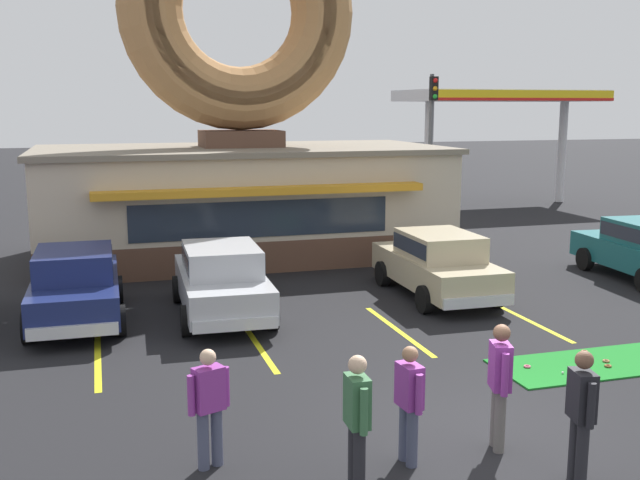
# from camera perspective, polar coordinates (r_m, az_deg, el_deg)

# --- Properties ---
(ground_plane) EXTENTS (160.00, 160.00, 0.00)m
(ground_plane) POSITION_cam_1_polar(r_m,az_deg,el_deg) (11.21, 12.24, -14.31)
(ground_plane) COLOR black
(donut_shop_building) EXTENTS (12.30, 6.75, 10.96)m
(donut_shop_building) POSITION_cam_1_polar(r_m,az_deg,el_deg) (23.24, -6.04, 8.01)
(donut_shop_building) COLOR brown
(donut_shop_building) RESTS_ON ground
(putting_mat) EXTENTS (4.53, 1.52, 0.03)m
(putting_mat) POSITION_cam_1_polar(r_m,az_deg,el_deg) (14.80, 21.54, -8.61)
(putting_mat) COLOR #197523
(putting_mat) RESTS_ON ground
(mini_donut_near_right) EXTENTS (0.13, 0.13, 0.04)m
(mini_donut_near_right) POSITION_cam_1_polar(r_m,az_deg,el_deg) (14.68, 20.96, -8.60)
(mini_donut_near_right) COLOR #A5724C
(mini_donut_near_right) RESTS_ON putting_mat
(mini_donut_mid_left) EXTENTS (0.13, 0.13, 0.04)m
(mini_donut_mid_left) POSITION_cam_1_polar(r_m,az_deg,el_deg) (15.08, 19.50, -8.00)
(mini_donut_mid_left) COLOR #A5724C
(mini_donut_mid_left) RESTS_ON putting_mat
(mini_donut_mid_centre) EXTENTS (0.13, 0.13, 0.04)m
(mini_donut_mid_centre) POSITION_cam_1_polar(r_m,az_deg,el_deg) (13.95, 15.51, -9.26)
(mini_donut_mid_centre) COLOR #D8667F
(mini_donut_mid_centre) RESTS_ON putting_mat
(mini_donut_far_left) EXTENTS (0.13, 0.13, 0.04)m
(mini_donut_far_left) POSITION_cam_1_polar(r_m,az_deg,el_deg) (14.42, 21.09, -8.94)
(mini_donut_far_left) COLOR brown
(mini_donut_far_left) RESTS_ON putting_mat
(golf_ball) EXTENTS (0.04, 0.04, 0.04)m
(golf_ball) POSITION_cam_1_polar(r_m,az_deg,el_deg) (13.81, 18.01, -9.59)
(golf_ball) COLOR white
(golf_ball) RESTS_ON putting_mat
(car_silver) EXTENTS (2.11, 4.62, 1.60)m
(car_silver) POSITION_cam_1_polar(r_m,az_deg,el_deg) (16.66, -7.52, -2.85)
(car_silver) COLOR #B2B5BA
(car_silver) RESTS_ON ground
(car_champagne) EXTENTS (2.04, 4.59, 1.60)m
(car_champagne) POSITION_cam_1_polar(r_m,az_deg,el_deg) (18.40, 8.93, -1.63)
(car_champagne) COLOR #BCAD89
(car_champagne) RESTS_ON ground
(car_navy) EXTENTS (2.02, 4.58, 1.60)m
(car_navy) POSITION_cam_1_polar(r_m,az_deg,el_deg) (16.91, -18.13, -3.08)
(car_navy) COLOR navy
(car_navy) RESTS_ON ground
(pedestrian_blue_sweater_man) EXTENTS (0.34, 0.58, 1.76)m
(pedestrian_blue_sweater_man) POSITION_cam_1_polar(r_m,az_deg,el_deg) (10.48, 13.53, -10.34)
(pedestrian_blue_sweater_man) COLOR slate
(pedestrian_blue_sweater_man) RESTS_ON ground
(pedestrian_hooded_kid) EXTENTS (0.56, 0.36, 1.59)m
(pedestrian_hooded_kid) POSITION_cam_1_polar(r_m,az_deg,el_deg) (9.86, -8.45, -12.18)
(pedestrian_hooded_kid) COLOR #474C66
(pedestrian_hooded_kid) RESTS_ON ground
(pedestrian_leather_jacket_man) EXTENTS (0.28, 0.59, 1.59)m
(pedestrian_leather_jacket_man) POSITION_cam_1_polar(r_m,az_deg,el_deg) (9.92, 6.80, -11.97)
(pedestrian_leather_jacket_man) COLOR #474C66
(pedestrian_leather_jacket_man) RESTS_ON ground
(pedestrian_clipboard_woman) EXTENTS (0.31, 0.59, 1.70)m
(pedestrian_clipboard_woman) POSITION_cam_1_polar(r_m,az_deg,el_deg) (9.88, 19.27, -12.16)
(pedestrian_clipboard_woman) COLOR #232328
(pedestrian_clipboard_woman) RESTS_ON ground
(pedestrian_beanie_man) EXTENTS (0.25, 0.60, 1.72)m
(pedestrian_beanie_man) POSITION_cam_1_polar(r_m,az_deg,el_deg) (9.16, 2.84, -13.29)
(pedestrian_beanie_man) COLOR #232328
(pedestrian_beanie_man) RESTS_ON ground
(trash_bin) EXTENTS (0.57, 0.57, 0.97)m
(trash_bin) POSITION_cam_1_polar(r_m,az_deg,el_deg) (20.56, -19.14, -1.90)
(trash_bin) COLOR #51565B
(trash_bin) RESTS_ON ground
(traffic_light_pole) EXTENTS (0.28, 0.47, 5.80)m
(traffic_light_pole) POSITION_cam_1_polar(r_m,az_deg,el_deg) (29.56, 8.49, 8.35)
(traffic_light_pole) COLOR #595B60
(traffic_light_pole) RESTS_ON ground
(gas_station_canopy) EXTENTS (9.00, 4.46, 5.30)m
(gas_station_canopy) POSITION_cam_1_polar(r_m,az_deg,el_deg) (36.08, 13.52, 10.33)
(gas_station_canopy) COLOR silver
(gas_station_canopy) RESTS_ON ground
(parking_stripe_far_left) EXTENTS (0.12, 3.60, 0.01)m
(parking_stripe_far_left) POSITION_cam_1_polar(r_m,az_deg,el_deg) (14.63, -16.58, -8.58)
(parking_stripe_far_left) COLOR yellow
(parking_stripe_far_left) RESTS_ON ground
(parking_stripe_left) EXTENTS (0.12, 3.60, 0.01)m
(parking_stripe_left) POSITION_cam_1_polar(r_m,az_deg,el_deg) (14.90, -4.87, -7.84)
(parking_stripe_left) COLOR yellow
(parking_stripe_left) RESTS_ON ground
(parking_stripe_mid_left) EXTENTS (0.12, 3.60, 0.01)m
(parking_stripe_mid_left) POSITION_cam_1_polar(r_m,az_deg,el_deg) (15.75, 5.95, -6.85)
(parking_stripe_mid_left) COLOR yellow
(parking_stripe_mid_left) RESTS_ON ground
(parking_stripe_centre) EXTENTS (0.12, 3.60, 0.01)m
(parking_stripe_centre) POSITION_cam_1_polar(r_m,az_deg,el_deg) (17.09, 15.33, -5.80)
(parking_stripe_centre) COLOR yellow
(parking_stripe_centre) RESTS_ON ground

